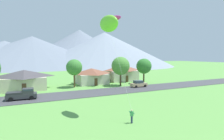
{
  "coord_description": "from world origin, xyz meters",
  "views": [
    {
      "loc": [
        -12.76,
        -7.51,
        8.2
      ],
      "look_at": [
        0.42,
        20.58,
        5.71
      ],
      "focal_mm": 28.97,
      "sensor_mm": 36.0,
      "label": 1
    }
  ],
  "objects_px": {
    "house_right_center": "(122,72)",
    "tree_center": "(74,67)",
    "parked_car_tan_mid_west": "(139,84)",
    "house_leftmost": "(24,79)",
    "house_left_center": "(92,76)",
    "tree_right_of_center": "(144,66)",
    "kite_flyer_with_kite": "(109,24)",
    "tree_near_left": "(121,66)",
    "pickup_truck_charcoal_west_side": "(23,94)"
  },
  "relations": [
    {
      "from": "tree_right_of_center",
      "to": "house_left_center",
      "type": "bearing_deg",
      "value": 155.09
    },
    {
      "from": "house_left_center",
      "to": "tree_near_left",
      "type": "bearing_deg",
      "value": -47.43
    },
    {
      "from": "house_right_center",
      "to": "pickup_truck_charcoal_west_side",
      "type": "bearing_deg",
      "value": -152.83
    },
    {
      "from": "house_leftmost",
      "to": "tree_right_of_center",
      "type": "xyz_separation_m",
      "value": [
        31.52,
        -4.67,
        2.64
      ]
    },
    {
      "from": "house_right_center",
      "to": "tree_near_left",
      "type": "xyz_separation_m",
      "value": [
        -4.97,
        -8.49,
        2.7
      ]
    },
    {
      "from": "house_right_center",
      "to": "tree_center",
      "type": "distance_m",
      "value": 18.09
    },
    {
      "from": "house_leftmost",
      "to": "tree_right_of_center",
      "type": "height_order",
      "value": "tree_right_of_center"
    },
    {
      "from": "tree_near_left",
      "to": "tree_center",
      "type": "xyz_separation_m",
      "value": [
        -12.01,
        2.79,
        -0.23
      ]
    },
    {
      "from": "parked_car_tan_mid_west",
      "to": "tree_center",
      "type": "bearing_deg",
      "value": 154.83
    },
    {
      "from": "house_right_center",
      "to": "tree_center",
      "type": "xyz_separation_m",
      "value": [
        -16.99,
        -5.71,
        2.46
      ]
    },
    {
      "from": "house_left_center",
      "to": "parked_car_tan_mid_west",
      "type": "bearing_deg",
      "value": -50.07
    },
    {
      "from": "tree_center",
      "to": "pickup_truck_charcoal_west_side",
      "type": "distance_m",
      "value": 15.52
    },
    {
      "from": "house_leftmost",
      "to": "pickup_truck_charcoal_west_side",
      "type": "xyz_separation_m",
      "value": [
        -0.16,
        -11.17,
        -1.4
      ]
    },
    {
      "from": "house_right_center",
      "to": "kite_flyer_with_kite",
      "type": "xyz_separation_m",
      "value": [
        -17.44,
        -28.65,
        9.85
      ]
    },
    {
      "from": "house_right_center",
      "to": "kite_flyer_with_kite",
      "type": "height_order",
      "value": "kite_flyer_with_kite"
    },
    {
      "from": "house_left_center",
      "to": "kite_flyer_with_kite",
      "type": "distance_m",
      "value": 29.35
    },
    {
      "from": "tree_near_left",
      "to": "tree_right_of_center",
      "type": "xyz_separation_m",
      "value": [
        7.78,
        0.18,
        -0.28
      ]
    },
    {
      "from": "parked_car_tan_mid_west",
      "to": "tree_near_left",
      "type": "bearing_deg",
      "value": 125.42
    },
    {
      "from": "house_leftmost",
      "to": "kite_flyer_with_kite",
      "type": "xyz_separation_m",
      "value": [
        11.27,
        -25.01,
        10.08
      ]
    },
    {
      "from": "parked_car_tan_mid_west",
      "to": "pickup_truck_charcoal_west_side",
      "type": "distance_m",
      "value": 27.03
    },
    {
      "from": "tree_center",
      "to": "parked_car_tan_mid_west",
      "type": "xyz_separation_m",
      "value": [
        15.07,
        -7.08,
        -4.28
      ]
    },
    {
      "from": "tree_near_left",
      "to": "tree_center",
      "type": "relative_size",
      "value": 1.09
    },
    {
      "from": "tree_right_of_center",
      "to": "parked_car_tan_mid_west",
      "type": "xyz_separation_m",
      "value": [
        -4.72,
        -4.47,
        -4.24
      ]
    },
    {
      "from": "tree_center",
      "to": "kite_flyer_with_kite",
      "type": "relative_size",
      "value": 0.52
    },
    {
      "from": "parked_car_tan_mid_west",
      "to": "pickup_truck_charcoal_west_side",
      "type": "height_order",
      "value": "pickup_truck_charcoal_west_side"
    },
    {
      "from": "parked_car_tan_mid_west",
      "to": "kite_flyer_with_kite",
      "type": "xyz_separation_m",
      "value": [
        -15.52,
        -15.87,
        11.67
      ]
    },
    {
      "from": "tree_right_of_center",
      "to": "parked_car_tan_mid_west",
      "type": "bearing_deg",
      "value": -136.55
    },
    {
      "from": "parked_car_tan_mid_west",
      "to": "house_left_center",
      "type": "bearing_deg",
      "value": 129.93
    },
    {
      "from": "house_left_center",
      "to": "parked_car_tan_mid_west",
      "type": "relative_size",
      "value": 2.09
    },
    {
      "from": "house_leftmost",
      "to": "pickup_truck_charcoal_west_side",
      "type": "distance_m",
      "value": 11.26
    },
    {
      "from": "house_left_center",
      "to": "parked_car_tan_mid_west",
      "type": "xyz_separation_m",
      "value": [
        9.12,
        -10.9,
        -1.46
      ]
    },
    {
      "from": "tree_near_left",
      "to": "pickup_truck_charcoal_west_side",
      "type": "distance_m",
      "value": 25.1
    },
    {
      "from": "tree_near_left",
      "to": "parked_car_tan_mid_west",
      "type": "relative_size",
      "value": 1.86
    },
    {
      "from": "tree_center",
      "to": "tree_near_left",
      "type": "bearing_deg",
      "value": -13.05
    },
    {
      "from": "pickup_truck_charcoal_west_side",
      "to": "kite_flyer_with_kite",
      "type": "height_order",
      "value": "kite_flyer_with_kite"
    },
    {
      "from": "tree_near_left",
      "to": "tree_right_of_center",
      "type": "bearing_deg",
      "value": 1.31
    },
    {
      "from": "tree_near_left",
      "to": "kite_flyer_with_kite",
      "type": "xyz_separation_m",
      "value": [
        -12.47,
        -20.16,
        7.16
      ]
    },
    {
      "from": "house_leftmost",
      "to": "house_left_center",
      "type": "xyz_separation_m",
      "value": [
        17.67,
        1.76,
        -0.13
      ]
    },
    {
      "from": "tree_right_of_center",
      "to": "pickup_truck_charcoal_west_side",
      "type": "relative_size",
      "value": 1.39
    },
    {
      "from": "tree_near_left",
      "to": "tree_center",
      "type": "height_order",
      "value": "tree_near_left"
    },
    {
      "from": "house_leftmost",
      "to": "parked_car_tan_mid_west",
      "type": "relative_size",
      "value": 2.45
    },
    {
      "from": "tree_near_left",
      "to": "parked_car_tan_mid_west",
      "type": "distance_m",
      "value": 6.94
    },
    {
      "from": "pickup_truck_charcoal_west_side",
      "to": "kite_flyer_with_kite",
      "type": "xyz_separation_m",
      "value": [
        11.43,
        -13.84,
        11.48
      ]
    },
    {
      "from": "tree_center",
      "to": "kite_flyer_with_kite",
      "type": "bearing_deg",
      "value": -91.13
    },
    {
      "from": "house_right_center",
      "to": "pickup_truck_charcoal_west_side",
      "type": "height_order",
      "value": "house_right_center"
    },
    {
      "from": "house_right_center",
      "to": "tree_right_of_center",
      "type": "xyz_separation_m",
      "value": [
        2.8,
        -8.32,
        2.42
      ]
    },
    {
      "from": "house_right_center",
      "to": "parked_car_tan_mid_west",
      "type": "height_order",
      "value": "house_right_center"
    },
    {
      "from": "parked_car_tan_mid_west",
      "to": "house_leftmost",
      "type": "bearing_deg",
      "value": 161.16
    },
    {
      "from": "house_leftmost",
      "to": "house_right_center",
      "type": "bearing_deg",
      "value": 7.24
    },
    {
      "from": "tree_right_of_center",
      "to": "pickup_truck_charcoal_west_side",
      "type": "distance_m",
      "value": 32.59
    }
  ]
}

